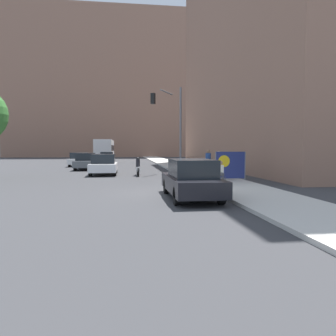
# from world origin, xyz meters

# --- Properties ---
(ground_plane) EXTENTS (160.00, 160.00, 0.00)m
(ground_plane) POSITION_xyz_m (0.00, 0.00, 0.00)
(ground_plane) COLOR #38383A
(sidewalk_curb) EXTENTS (3.09, 90.00, 0.13)m
(sidewalk_curb) POSITION_xyz_m (3.20, 15.00, 0.06)
(sidewalk_curb) COLOR beige
(sidewalk_curb) RESTS_ON ground_plane
(building_backdrop_far) EXTENTS (52.00, 12.00, 32.66)m
(building_backdrop_far) POSITION_xyz_m (-2.00, 63.98, 16.33)
(building_backdrop_far) COLOR #936B56
(building_backdrop_far) RESTS_ON ground_plane
(building_backdrop_right) EXTENTS (10.00, 32.00, 24.65)m
(building_backdrop_right) POSITION_xyz_m (11.61, 17.36, 12.33)
(building_backdrop_right) COLOR #936B56
(building_backdrop_right) RESTS_ON ground_plane
(seated_protester) EXTENTS (0.97, 0.77, 1.22)m
(seated_protester) POSITION_xyz_m (2.48, 1.58, 0.79)
(seated_protester) COLOR #474C56
(seated_protester) RESTS_ON sidewalk_curb
(jogger_on_sidewalk) EXTENTS (0.34, 0.34, 1.66)m
(jogger_on_sidewalk) POSITION_xyz_m (3.26, 4.64, 0.97)
(jogger_on_sidewalk) COLOR #424247
(jogger_on_sidewalk) RESTS_ON sidewalk_curb
(pedestrian_behind) EXTENTS (0.34, 0.34, 1.75)m
(pedestrian_behind) POSITION_xyz_m (3.03, 6.11, 1.02)
(pedestrian_behind) COLOR #334775
(pedestrian_behind) RESTS_ON sidewalk_curb
(protest_banner) EXTENTS (1.80, 0.06, 1.63)m
(protest_banner) POSITION_xyz_m (3.82, 4.16, 0.99)
(protest_banner) COLOR slate
(protest_banner) RESTS_ON sidewalk_curb
(traffic_light_pole) EXTENTS (2.30, 2.07, 6.45)m
(traffic_light_pole) POSITION_xyz_m (1.38, 11.32, 4.39)
(traffic_light_pole) COLOR slate
(traffic_light_pole) RESTS_ON sidewalk_curb
(parked_car_curbside) EXTENTS (1.79, 4.74, 1.54)m
(parked_car_curbside) POSITION_xyz_m (0.43, -1.42, 0.76)
(parked_car_curbside) COLOR black
(parked_car_curbside) RESTS_ON ground_plane
(car_on_road_nearest) EXTENTS (1.90, 4.37, 1.52)m
(car_on_road_nearest) POSITION_xyz_m (-3.72, 10.68, 0.75)
(car_on_road_nearest) COLOR white
(car_on_road_nearest) RESTS_ON ground_plane
(car_on_road_midblock) EXTENTS (1.75, 4.67, 1.52)m
(car_on_road_midblock) POSITION_xyz_m (-5.72, 16.71, 0.75)
(car_on_road_midblock) COLOR #565B60
(car_on_road_midblock) RESTS_ON ground_plane
(car_on_road_distant) EXTENTS (1.82, 4.64, 1.49)m
(car_on_road_distant) POSITION_xyz_m (-7.15, 22.65, 0.74)
(car_on_road_distant) COLOR white
(car_on_road_distant) RESTS_ON ground_plane
(car_on_road_far_lane) EXTENTS (1.75, 4.39, 1.47)m
(car_on_road_far_lane) POSITION_xyz_m (-4.52, 28.92, 0.73)
(car_on_road_far_lane) COLOR black
(car_on_road_far_lane) RESTS_ON ground_plane
(city_bus_on_road) EXTENTS (2.49, 10.39, 3.20)m
(city_bus_on_road) POSITION_xyz_m (-5.33, 37.51, 1.84)
(city_bus_on_road) COLOR silver
(city_bus_on_road) RESTS_ON ground_plane
(motorcycle_on_road) EXTENTS (0.28, 2.21, 1.32)m
(motorcycle_on_road) POSITION_xyz_m (-1.25, 9.40, 0.56)
(motorcycle_on_road) COLOR white
(motorcycle_on_road) RESTS_ON ground_plane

